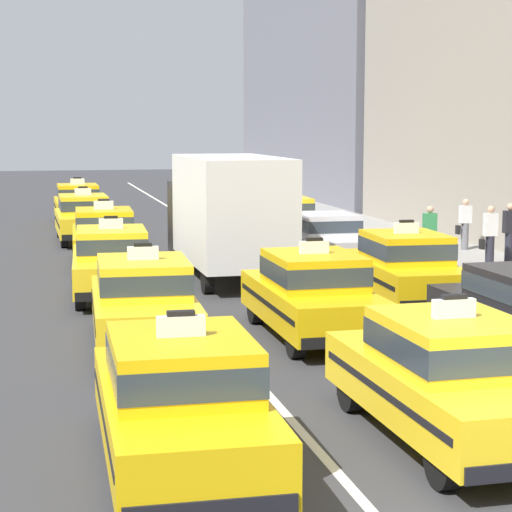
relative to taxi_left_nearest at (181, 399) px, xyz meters
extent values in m
cube|color=silver|center=(1.79, 17.74, -0.87)|extent=(0.14, 80.00, 0.01)
cube|color=silver|center=(4.99, 17.74, -0.87)|extent=(0.14, 80.00, 0.01)
cube|color=gray|center=(10.59, 12.74, -0.80)|extent=(4.00, 90.00, 0.15)
cylinder|color=black|center=(-0.71, 1.59, -0.56)|extent=(0.25, 0.64, 0.64)
cylinder|color=black|center=(0.77, 1.56, -0.56)|extent=(0.25, 0.64, 0.64)
cylinder|color=black|center=(-0.77, -1.47, -0.56)|extent=(0.25, 0.64, 0.64)
cylinder|color=black|center=(0.71, -1.50, -0.56)|extent=(0.25, 0.64, 0.64)
cube|color=yellow|center=(0.00, 0.05, -0.21)|extent=(1.89, 4.53, 0.70)
cube|color=black|center=(0.00, 0.05, -0.16)|extent=(1.90, 4.18, 0.10)
cube|color=yellow|center=(0.00, -0.10, 0.46)|extent=(1.64, 2.13, 0.64)
cube|color=#2D3842|center=(0.00, -0.10, 0.46)|extent=(1.66, 2.15, 0.35)
cube|color=white|center=(0.00, -0.10, 0.90)|extent=(0.56, 0.13, 0.24)
cube|color=black|center=(0.00, -0.10, 1.05)|extent=(0.32, 0.12, 0.06)
cube|color=black|center=(0.04, 2.26, -0.46)|extent=(1.71, 0.17, 0.20)
cube|color=black|center=(-0.04, -2.16, -0.46)|extent=(1.71, 0.17, 0.20)
cylinder|color=black|center=(-0.37, 8.05, -0.56)|extent=(0.27, 0.65, 0.64)
cylinder|color=black|center=(1.10, 7.99, -0.56)|extent=(0.27, 0.65, 0.64)
cylinder|color=black|center=(-0.51, 5.00, -0.56)|extent=(0.27, 0.65, 0.64)
cylinder|color=black|center=(0.96, 4.93, -0.56)|extent=(0.27, 0.65, 0.64)
cube|color=yellow|center=(0.29, 6.49, -0.21)|extent=(2.00, 4.58, 0.70)
cube|color=black|center=(0.29, 6.49, -0.16)|extent=(2.01, 4.22, 0.10)
cube|color=yellow|center=(0.29, 6.34, 0.46)|extent=(1.69, 2.17, 0.64)
cube|color=#2D3842|center=(0.29, 6.34, 0.46)|extent=(1.71, 2.19, 0.35)
cube|color=white|center=(0.29, 6.34, 0.90)|extent=(0.56, 0.15, 0.24)
cube|color=black|center=(0.29, 6.34, 1.05)|extent=(0.32, 0.12, 0.06)
cube|color=black|center=(0.39, 8.70, -0.46)|extent=(1.71, 0.22, 0.20)
cube|color=black|center=(0.19, 4.28, -0.46)|extent=(1.71, 0.22, 0.20)
cylinder|color=black|center=(-0.51, 13.45, -0.56)|extent=(0.27, 0.65, 0.64)
cylinder|color=black|center=(0.97, 13.37, -0.56)|extent=(0.27, 0.65, 0.64)
cylinder|color=black|center=(-0.67, 10.39, -0.56)|extent=(0.27, 0.65, 0.64)
cylinder|color=black|center=(0.81, 10.31, -0.56)|extent=(0.27, 0.65, 0.64)
cube|color=yellow|center=(0.15, 11.88, -0.21)|extent=(2.03, 4.59, 0.70)
cube|color=black|center=(0.15, 11.88, -0.16)|extent=(2.03, 4.23, 0.10)
cube|color=yellow|center=(0.14, 11.73, 0.46)|extent=(1.71, 2.18, 0.64)
cube|color=#2D3842|center=(0.14, 11.73, 0.46)|extent=(1.73, 2.20, 0.35)
cube|color=white|center=(0.14, 11.73, 0.90)|extent=(0.57, 0.15, 0.24)
cube|color=black|center=(0.14, 11.73, 1.05)|extent=(0.33, 0.13, 0.06)
cube|color=black|center=(0.26, 14.09, -0.46)|extent=(1.71, 0.23, 0.20)
cube|color=black|center=(0.04, 9.67, -0.46)|extent=(1.71, 0.23, 0.20)
cylinder|color=black|center=(-0.31, 18.76, -0.56)|extent=(0.27, 0.65, 0.64)
cylinder|color=black|center=(1.16, 18.70, -0.56)|extent=(0.27, 0.65, 0.64)
cylinder|color=black|center=(-0.44, 15.70, -0.56)|extent=(0.27, 0.65, 0.64)
cylinder|color=black|center=(1.04, 15.64, -0.56)|extent=(0.27, 0.65, 0.64)
cube|color=yellow|center=(0.36, 17.20, -0.21)|extent=(1.98, 4.57, 0.70)
cube|color=black|center=(0.36, 17.20, -0.16)|extent=(1.99, 4.21, 0.10)
cube|color=yellow|center=(0.36, 17.05, 0.46)|extent=(1.69, 2.16, 0.64)
cube|color=#2D3842|center=(0.36, 17.05, 0.46)|extent=(1.71, 2.19, 0.35)
cube|color=white|center=(0.36, 17.05, 0.90)|extent=(0.56, 0.14, 0.24)
cube|color=black|center=(0.36, 17.05, 1.05)|extent=(0.32, 0.12, 0.06)
cube|color=black|center=(0.45, 19.41, -0.46)|extent=(1.71, 0.21, 0.20)
cube|color=black|center=(0.27, 14.99, -0.46)|extent=(1.71, 0.21, 0.20)
cylinder|color=black|center=(-0.69, 24.61, -0.56)|extent=(0.25, 0.64, 0.64)
cylinder|color=black|center=(0.78, 24.63, -0.56)|extent=(0.25, 0.64, 0.64)
cylinder|color=black|center=(-0.65, 21.56, -0.56)|extent=(0.25, 0.64, 0.64)
cylinder|color=black|center=(0.83, 21.57, -0.56)|extent=(0.25, 0.64, 0.64)
cube|color=yellow|center=(0.07, 23.09, -0.21)|extent=(1.86, 4.52, 0.70)
cube|color=black|center=(0.07, 23.09, -0.16)|extent=(1.88, 4.16, 0.10)
cube|color=yellow|center=(0.07, 22.94, 0.46)|extent=(1.63, 2.12, 0.64)
cube|color=#2D3842|center=(0.07, 22.94, 0.46)|extent=(1.65, 2.14, 0.35)
cube|color=white|center=(0.07, 22.94, 0.90)|extent=(0.56, 0.13, 0.24)
cube|color=black|center=(0.07, 22.94, 1.05)|extent=(0.32, 0.11, 0.06)
cube|color=black|center=(0.04, 25.30, -0.46)|extent=(1.71, 0.16, 0.20)
cube|color=black|center=(0.10, 20.89, -0.46)|extent=(1.71, 0.16, 0.20)
cylinder|color=black|center=(-0.59, 30.73, -0.56)|extent=(0.25, 0.64, 0.64)
cylinder|color=black|center=(0.89, 30.74, -0.56)|extent=(0.25, 0.64, 0.64)
cylinder|color=black|center=(-0.56, 27.67, -0.56)|extent=(0.25, 0.64, 0.64)
cylinder|color=black|center=(0.91, 27.68, -0.56)|extent=(0.25, 0.64, 0.64)
cube|color=yellow|center=(0.16, 29.21, -0.21)|extent=(1.84, 4.51, 0.70)
cube|color=black|center=(0.16, 29.21, -0.16)|extent=(1.85, 4.15, 0.10)
cube|color=yellow|center=(0.16, 29.06, 0.46)|extent=(1.62, 2.11, 0.64)
cube|color=#2D3842|center=(0.16, 29.06, 0.46)|extent=(1.64, 2.13, 0.35)
cube|color=white|center=(0.16, 29.06, 0.90)|extent=(0.56, 0.12, 0.24)
cube|color=black|center=(0.16, 29.06, 1.05)|extent=(0.32, 0.11, 0.06)
cube|color=black|center=(0.14, 31.42, -0.46)|extent=(1.71, 0.15, 0.20)
cube|color=black|center=(0.18, 27.00, -0.46)|extent=(1.71, 0.15, 0.20)
cylinder|color=black|center=(2.75, 1.84, -0.56)|extent=(0.25, 0.64, 0.64)
cylinder|color=black|center=(4.22, 1.87, -0.56)|extent=(0.25, 0.64, 0.64)
cylinder|color=black|center=(2.80, -1.22, -0.56)|extent=(0.25, 0.64, 0.64)
cube|color=yellow|center=(3.51, 0.33, -0.21)|extent=(1.88, 4.53, 0.70)
cube|color=black|center=(3.51, 0.33, -0.16)|extent=(1.89, 4.17, 0.10)
cube|color=yellow|center=(3.52, 0.18, 0.46)|extent=(1.64, 2.13, 0.64)
cube|color=#2D3842|center=(3.52, 0.18, 0.46)|extent=(1.66, 2.15, 0.35)
cube|color=white|center=(3.52, 0.18, 0.90)|extent=(0.56, 0.13, 0.24)
cube|color=black|center=(3.52, 0.18, 1.05)|extent=(0.32, 0.12, 0.06)
cube|color=black|center=(3.47, 2.54, -0.46)|extent=(1.71, 0.17, 0.20)
cylinder|color=black|center=(2.80, 8.11, -0.56)|extent=(0.24, 0.64, 0.64)
cylinder|color=black|center=(4.27, 8.12, -0.56)|extent=(0.24, 0.64, 0.64)
cylinder|color=black|center=(2.81, 5.05, -0.56)|extent=(0.24, 0.64, 0.64)
cylinder|color=black|center=(4.29, 5.06, -0.56)|extent=(0.24, 0.64, 0.64)
cube|color=yellow|center=(3.54, 6.58, -0.21)|extent=(1.82, 4.51, 0.70)
cube|color=black|center=(3.54, 6.58, -0.16)|extent=(1.84, 4.15, 0.10)
cube|color=yellow|center=(3.54, 6.43, 0.46)|extent=(1.61, 2.11, 0.64)
cube|color=#2D3842|center=(3.54, 6.43, 0.46)|extent=(1.63, 2.13, 0.35)
cube|color=white|center=(3.54, 6.43, 0.90)|extent=(0.56, 0.12, 0.24)
cube|color=black|center=(3.54, 6.43, 1.05)|extent=(0.32, 0.11, 0.06)
cube|color=black|center=(3.53, 8.79, -0.46)|extent=(1.71, 0.15, 0.20)
cube|color=black|center=(3.55, 4.37, -0.46)|extent=(1.71, 0.15, 0.20)
cylinder|color=black|center=(2.43, 15.71, -0.56)|extent=(0.24, 0.64, 0.64)
cylinder|color=black|center=(4.33, 15.72, -0.56)|extent=(0.24, 0.64, 0.64)
cylinder|color=black|center=(2.46, 11.81, -0.56)|extent=(0.24, 0.64, 0.64)
cylinder|color=black|center=(4.36, 11.82, -0.56)|extent=(0.24, 0.64, 0.64)
cube|color=black|center=(3.37, 16.69, 0.49)|extent=(2.12, 2.21, 2.10)
cube|color=#2D3842|center=(3.36, 17.76, 0.79)|extent=(1.93, 0.07, 0.76)
cube|color=silver|center=(3.39, 13.43, 1.04)|extent=(2.34, 5.22, 2.70)
cylinder|color=black|center=(6.03, 5.71, -0.56)|extent=(0.25, 0.64, 0.64)
cylinder|color=black|center=(5.89, 10.97, -0.56)|extent=(0.27, 0.65, 0.64)
cylinder|color=black|center=(7.36, 10.90, -0.56)|extent=(0.27, 0.65, 0.64)
cylinder|color=black|center=(5.75, 7.91, -0.56)|extent=(0.27, 0.65, 0.64)
cylinder|color=black|center=(7.23, 7.85, -0.56)|extent=(0.27, 0.65, 0.64)
cube|color=yellow|center=(6.56, 9.41, -0.21)|extent=(1.99, 4.57, 0.70)
cube|color=black|center=(6.56, 9.41, -0.16)|extent=(2.00, 4.21, 0.10)
cube|color=yellow|center=(6.55, 9.26, 0.46)|extent=(1.69, 2.17, 0.64)
cube|color=#2D3842|center=(6.55, 9.26, 0.46)|extent=(1.71, 2.19, 0.35)
cube|color=white|center=(6.55, 9.26, 0.90)|extent=(0.56, 0.14, 0.24)
cube|color=black|center=(6.55, 9.26, 1.05)|extent=(0.32, 0.12, 0.06)
cube|color=black|center=(6.65, 11.62, -0.46)|extent=(1.71, 0.21, 0.20)
cube|color=black|center=(6.46, 7.20, -0.46)|extent=(1.71, 0.21, 0.20)
cylinder|color=black|center=(5.79, 16.67, -0.56)|extent=(0.24, 0.64, 0.64)
cylinder|color=black|center=(7.23, 16.66, -0.56)|extent=(0.24, 0.64, 0.64)
cylinder|color=black|center=(5.77, 13.84, -0.56)|extent=(0.24, 0.64, 0.64)
cylinder|color=black|center=(7.21, 13.82, -0.56)|extent=(0.24, 0.64, 0.64)
cube|color=silver|center=(6.50, 15.25, -0.23)|extent=(1.79, 4.31, 0.66)
cube|color=silver|center=(6.50, 15.15, 0.40)|extent=(1.57, 1.91, 0.60)
cube|color=#2D3842|center=(6.50, 15.15, 0.40)|extent=(1.59, 1.93, 0.33)
cylinder|color=black|center=(5.93, 22.09, -0.56)|extent=(0.25, 0.64, 0.64)
cylinder|color=black|center=(7.41, 22.06, -0.56)|extent=(0.25, 0.64, 0.64)
cylinder|color=black|center=(5.87, 19.03, -0.56)|extent=(0.25, 0.64, 0.64)
cylinder|color=black|center=(7.35, 19.01, -0.56)|extent=(0.25, 0.64, 0.64)
cube|color=yellow|center=(6.64, 20.55, -0.21)|extent=(1.89, 4.53, 0.70)
cube|color=black|center=(6.64, 20.55, -0.16)|extent=(1.90, 4.17, 0.10)
cube|color=yellow|center=(6.64, 20.40, 0.46)|extent=(1.64, 2.13, 0.64)
cube|color=#2D3842|center=(6.64, 20.40, 0.46)|extent=(1.66, 2.15, 0.35)
cube|color=white|center=(6.64, 20.40, 0.90)|extent=(0.56, 0.13, 0.24)
cube|color=black|center=(6.64, 20.40, 1.05)|extent=(0.32, 0.12, 0.06)
cube|color=black|center=(6.68, 22.76, -0.46)|extent=(1.71, 0.17, 0.20)
cube|color=black|center=(6.60, 18.34, -0.46)|extent=(1.71, 0.17, 0.20)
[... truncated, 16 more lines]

